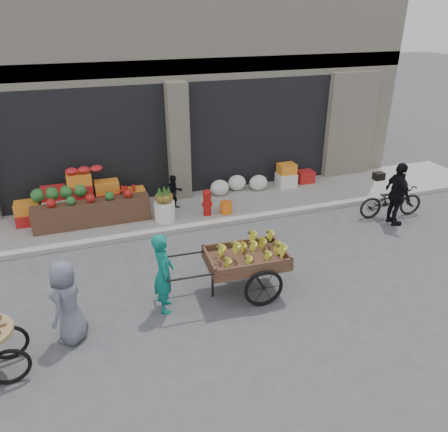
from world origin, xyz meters
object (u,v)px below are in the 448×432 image
object	(u,v)px
orange_bucket	(226,207)
bicycle	(391,200)
seated_person	(174,192)
vendor_grey	(68,302)
vendor_woman	(164,273)
banana_cart	(243,257)
cyclist	(397,194)
fire_hydrant	(207,201)
pineapple_bin	(165,211)

from	to	relation	value
orange_bucket	bicycle	bearing A→B (deg)	-18.50
seated_person	vendor_grey	xyz separation A→B (m)	(-2.75, -4.26, 0.15)
vendor_woman	bicycle	world-z (taller)	vendor_woman
banana_cart	bicycle	distance (m)	5.24
orange_bucket	vendor_woman	distance (m)	4.05
banana_cart	vendor_woman	world-z (taller)	vendor_woman
vendor_grey	seated_person	bearing A→B (deg)	176.15
seated_person	cyclist	world-z (taller)	cyclist
fire_hydrant	vendor_grey	distance (m)	5.00
fire_hydrant	orange_bucket	bearing A→B (deg)	-5.71
cyclist	fire_hydrant	bearing A→B (deg)	75.23
orange_bucket	seated_person	xyz separation A→B (m)	(-1.20, 0.70, 0.31)
vendor_woman	vendor_grey	size ratio (longest dim) A/B	1.04
fire_hydrant	vendor_grey	bearing A→B (deg)	-133.67
pineapple_bin	banana_cart	size ratio (longest dim) A/B	0.20
orange_bucket	vendor_woman	bearing A→B (deg)	-125.34
banana_cart	bicycle	xyz separation A→B (m)	(4.87, 1.88, -0.32)
pineapple_bin	banana_cart	world-z (taller)	banana_cart
pineapple_bin	bicycle	xyz separation A→B (m)	(5.67, -1.46, 0.08)
vendor_grey	cyclist	xyz separation A→B (m)	(7.82, 1.80, 0.07)
cyclist	banana_cart	bearing A→B (deg)	115.36
orange_bucket	vendor_grey	xyz separation A→B (m)	(-3.95, -3.56, 0.46)
pineapple_bin	orange_bucket	xyz separation A→B (m)	(1.60, -0.10, -0.10)
bicycle	vendor_grey	bearing A→B (deg)	113.07
vendor_woman	cyclist	world-z (taller)	cyclist
fire_hydrant	cyclist	xyz separation A→B (m)	(4.37, -1.81, 0.31)
orange_bucket	seated_person	distance (m)	1.42
pineapple_bin	fire_hydrant	distance (m)	1.11
vendor_woman	vendor_grey	xyz separation A→B (m)	(-1.62, -0.28, -0.03)
orange_bucket	bicycle	world-z (taller)	bicycle
pineapple_bin	cyclist	bearing A→B (deg)	-18.80
pineapple_bin	seated_person	distance (m)	0.75
pineapple_bin	vendor_woman	bearing A→B (deg)	-102.12
vendor_woman	pineapple_bin	bearing A→B (deg)	-3.76
seated_person	bicycle	size ratio (longest dim) A/B	0.54
banana_cart	vendor_grey	distance (m)	3.16
vendor_woman	bicycle	bearing A→B (deg)	-64.97
fire_hydrant	orange_bucket	xyz separation A→B (m)	(0.50, -0.05, -0.23)
vendor_grey	cyclist	distance (m)	8.03
fire_hydrant	cyclist	distance (m)	4.75
orange_bucket	vendor_woman	xyz separation A→B (m)	(-2.33, -3.28, 0.49)
orange_bucket	banana_cart	xyz separation A→B (m)	(-0.80, -3.25, 0.50)
orange_bucket	vendor_grey	distance (m)	5.34
fire_hydrant	seated_person	bearing A→B (deg)	137.12
pineapple_bin	seated_person	size ratio (longest dim) A/B	0.56
seated_person	banana_cart	distance (m)	3.97
pineapple_bin	bicycle	world-z (taller)	bicycle
fire_hydrant	seated_person	xyz separation A→B (m)	(-0.70, 0.65, 0.08)
fire_hydrant	orange_bucket	distance (m)	0.55
seated_person	vendor_grey	world-z (taller)	vendor_grey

